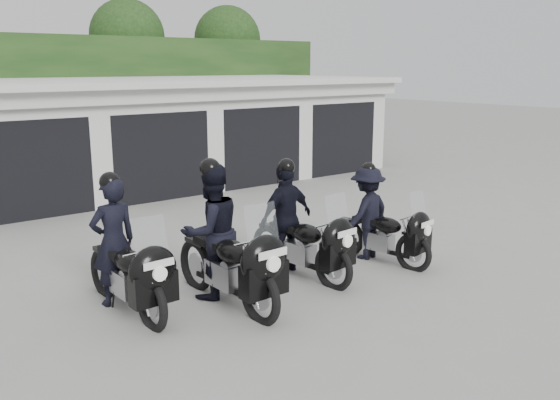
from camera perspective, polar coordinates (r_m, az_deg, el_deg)
ground at (r=10.85m, az=2.03°, el=-5.10°), size 80.00×80.00×0.00m
garage_block at (r=17.41m, az=-15.20°, el=6.09°), size 16.40×6.80×2.96m
background_vegetation at (r=21.99m, az=-19.50°, el=10.65°), size 20.00×3.90×5.80m
police_bike_a at (r=8.43m, az=-14.80°, el=-5.26°), size 0.72×2.27×1.98m
police_bike_b at (r=8.50m, az=-5.81°, el=-3.94°), size 0.98×2.45×2.13m
police_bike_c at (r=9.56m, az=1.37°, el=-2.43°), size 1.11×2.24×1.95m
police_bike_d at (r=10.41m, az=9.08°, el=-1.72°), size 1.13×2.02×1.77m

